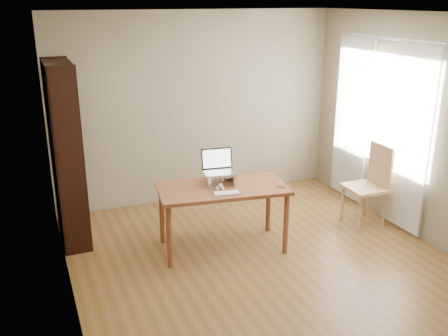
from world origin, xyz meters
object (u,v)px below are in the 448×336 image
cat (216,179)px  bookshelf (67,154)px  chair (371,182)px  laptop (218,166)px  desk (223,195)px  keyboard (227,193)px

cat → bookshelf: bearing=164.8°
bookshelf → chair: 3.69m
bookshelf → cat: (1.52, -0.81, -0.24)m
laptop → chair: 2.02m
bookshelf → chair: (3.51, -1.01, -0.49)m
laptop → desk: bearing=-81.9°
desk → laptop: (-0.00, 0.14, 0.29)m
keyboard → laptop: bearing=93.9°
bookshelf → laptop: bearing=-26.7°
cat → desk: bearing=-62.2°
desk → chair: 1.97m
desk → keyboard: (-0.04, -0.22, 0.10)m
bookshelf → chair: size_ratio=2.05×
bookshelf → chair: bookshelf is taller
bookshelf → cat: 1.73m
keyboard → desk: bearing=89.7°
keyboard → chair: chair is taller
laptop → keyboard: 0.41m
cat → chair: (2.00, -0.20, -0.25)m
bookshelf → keyboard: bearing=-37.2°
chair → desk: bearing=178.9°
keyboard → cat: bearing=98.3°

